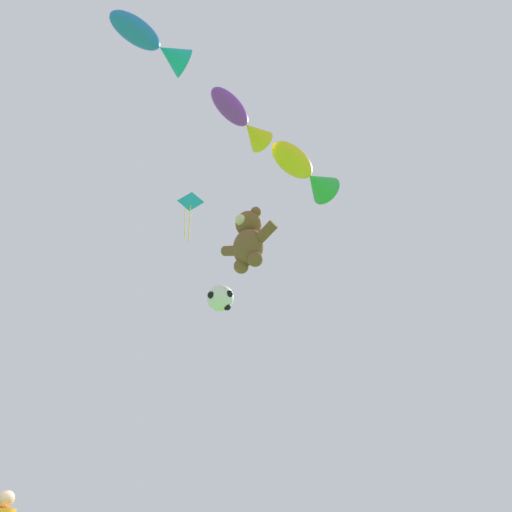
{
  "coord_description": "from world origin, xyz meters",
  "views": [
    {
      "loc": [
        5.68,
        -1.95,
        1.1
      ],
      "look_at": [
        -0.37,
        4.92,
        7.74
      ],
      "focal_mm": 28.0,
      "sensor_mm": 36.0,
      "label": 1
    }
  ],
  "objects_px": {
    "fish_kite_violet": "(243,121)",
    "diamond_kite": "(190,206)",
    "teddy_bear_kite": "(248,239)",
    "fish_kite_cobalt": "(154,44)",
    "fish_kite_goldfin": "(306,172)",
    "soccer_ball_kite": "(221,298)"
  },
  "relations": [
    {
      "from": "soccer_ball_kite",
      "to": "fish_kite_goldfin",
      "type": "height_order",
      "value": "fish_kite_goldfin"
    },
    {
      "from": "soccer_ball_kite",
      "to": "fish_kite_cobalt",
      "type": "distance_m",
      "value": 6.37
    },
    {
      "from": "teddy_bear_kite",
      "to": "fish_kite_violet",
      "type": "bearing_deg",
      "value": -50.52
    },
    {
      "from": "fish_kite_goldfin",
      "to": "fish_kite_cobalt",
      "type": "xyz_separation_m",
      "value": [
        -0.58,
        -4.84,
        0.56
      ]
    },
    {
      "from": "fish_kite_cobalt",
      "to": "diamond_kite",
      "type": "distance_m",
      "value": 6.59
    },
    {
      "from": "fish_kite_goldfin",
      "to": "fish_kite_cobalt",
      "type": "height_order",
      "value": "fish_kite_cobalt"
    },
    {
      "from": "fish_kite_violet",
      "to": "fish_kite_cobalt",
      "type": "distance_m",
      "value": 2.57
    },
    {
      "from": "fish_kite_violet",
      "to": "fish_kite_cobalt",
      "type": "bearing_deg",
      "value": -97.81
    },
    {
      "from": "soccer_ball_kite",
      "to": "teddy_bear_kite",
      "type": "bearing_deg",
      "value": 14.32
    },
    {
      "from": "fish_kite_violet",
      "to": "diamond_kite",
      "type": "bearing_deg",
      "value": 155.03
    },
    {
      "from": "teddy_bear_kite",
      "to": "soccer_ball_kite",
      "type": "bearing_deg",
      "value": -165.68
    },
    {
      "from": "teddy_bear_kite",
      "to": "fish_kite_cobalt",
      "type": "bearing_deg",
      "value": -71.44
    },
    {
      "from": "fish_kite_goldfin",
      "to": "fish_kite_cobalt",
      "type": "bearing_deg",
      "value": -96.8
    },
    {
      "from": "teddy_bear_kite",
      "to": "fish_kite_cobalt",
      "type": "relative_size",
      "value": 1.14
    },
    {
      "from": "diamond_kite",
      "to": "fish_kite_violet",
      "type": "bearing_deg",
      "value": -24.97
    },
    {
      "from": "soccer_ball_kite",
      "to": "fish_kite_violet",
      "type": "relative_size",
      "value": 0.42
    },
    {
      "from": "fish_kite_cobalt",
      "to": "soccer_ball_kite",
      "type": "bearing_deg",
      "value": 117.58
    },
    {
      "from": "fish_kite_violet",
      "to": "diamond_kite",
      "type": "height_order",
      "value": "diamond_kite"
    },
    {
      "from": "teddy_bear_kite",
      "to": "diamond_kite",
      "type": "distance_m",
      "value": 4.03
    },
    {
      "from": "fish_kite_goldfin",
      "to": "diamond_kite",
      "type": "height_order",
      "value": "diamond_kite"
    },
    {
      "from": "teddy_bear_kite",
      "to": "diamond_kite",
      "type": "height_order",
      "value": "diamond_kite"
    },
    {
      "from": "teddy_bear_kite",
      "to": "fish_kite_violet",
      "type": "height_order",
      "value": "fish_kite_violet"
    }
  ]
}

